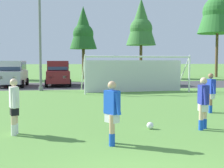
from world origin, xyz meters
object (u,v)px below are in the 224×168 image
at_px(player_winger_right, 210,93).
at_px(parked_car_slot_center_right, 114,72).
at_px(street_lamp, 43,37).
at_px(player_defender_far, 14,107).
at_px(parked_car_slot_left, 13,73).
at_px(player_trailing_back, 112,113).
at_px(parked_car_slot_right, 157,75).
at_px(soccer_ball, 150,126).
at_px(parked_car_slot_center, 96,72).
at_px(parked_car_slot_center_left, 58,73).
at_px(soccer_goal, 136,73).
at_px(player_striker_near, 203,103).

bearing_deg(player_winger_right, parked_car_slot_center_right, 95.00).
bearing_deg(street_lamp, player_defender_far, -89.66).
bearing_deg(parked_car_slot_left, player_trailing_back, -74.15).
height_order(player_winger_right, parked_car_slot_right, parked_car_slot_right).
xyz_separation_m(soccer_ball, player_defender_far, (-4.12, -0.13, 0.71)).
bearing_deg(parked_car_slot_center, soccer_ball, -90.71).
bearing_deg(parked_car_slot_right, player_defender_far, -118.87).
distance_m(player_trailing_back, parked_car_slot_center_left, 19.64).
bearing_deg(parked_car_slot_left, parked_car_slot_center_right, 10.20).
xyz_separation_m(player_defender_far, player_winger_right, (7.44, 2.79, 0.00)).
distance_m(player_winger_right, player_trailing_back, 6.44).
bearing_deg(parked_car_slot_right, parked_car_slot_center, 158.90).
distance_m(player_trailing_back, parked_car_slot_left, 20.06).
height_order(parked_car_slot_center_left, parked_car_slot_center, same).
height_order(player_trailing_back, parked_car_slot_left, parked_car_slot_left).
distance_m(soccer_goal, parked_car_slot_center_right, 7.68).
distance_m(parked_car_slot_center_right, street_lamp, 8.77).
xyz_separation_m(player_striker_near, parked_car_slot_left, (-8.57, 17.96, 0.29)).
height_order(parked_car_slot_center, parked_car_slot_center_right, same).
bearing_deg(player_striker_near, parked_car_slot_center_right, 89.26).
xyz_separation_m(soccer_goal, player_striker_near, (-0.59, -11.88, -0.47)).
height_order(soccer_goal, street_lamp, street_lamp).
bearing_deg(player_striker_near, parked_car_slot_center, 94.06).
distance_m(parked_car_slot_left, parked_car_slot_center, 7.34).
relative_size(player_trailing_back, parked_car_slot_right, 0.39).
distance_m(player_striker_near, street_lamp, 15.32).
xyz_separation_m(player_winger_right, parked_car_slot_left, (-10.27, 15.00, 0.29)).
xyz_separation_m(player_winger_right, parked_car_slot_center_left, (-6.57, 15.26, 0.29)).
bearing_deg(player_defender_far, parked_car_slot_center_right, 72.83).
xyz_separation_m(soccer_ball, parked_car_slot_center, (0.24, 19.15, 1.00)).
height_order(parked_car_slot_center, parked_car_slot_right, parked_car_slot_center).
height_order(player_defender_far, parked_car_slot_left, parked_car_slot_left).
height_order(soccer_ball, player_trailing_back, player_trailing_back).
height_order(parked_car_slot_left, parked_car_slot_center_right, same).
xyz_separation_m(player_trailing_back, parked_car_slot_center_right, (3.34, 20.88, 0.29)).
bearing_deg(soccer_ball, player_defender_far, -178.19).
relative_size(soccer_goal, player_striker_near, 4.61).
xyz_separation_m(soccer_goal, parked_car_slot_center, (-1.98, 7.57, -0.18)).
xyz_separation_m(player_striker_near, player_winger_right, (1.70, 2.96, 0.00)).
distance_m(soccer_goal, parked_car_slot_right, 6.44).
xyz_separation_m(player_trailing_back, parked_car_slot_center, (1.71, 20.78, 0.29)).
bearing_deg(parked_car_slot_center_right, player_defender_far, -107.17).
bearing_deg(player_trailing_back, parked_car_slot_left, 105.85).
distance_m(player_defender_far, parked_car_slot_center_left, 18.08).
height_order(soccer_goal, parked_car_slot_center, soccer_goal).
xyz_separation_m(parked_car_slot_center, parked_car_slot_center_right, (1.63, 0.10, 0.00)).
height_order(soccer_ball, player_winger_right, player_winger_right).
bearing_deg(parked_car_slot_center_left, player_trailing_back, -84.80).
xyz_separation_m(soccer_goal, player_trailing_back, (-3.69, -13.21, -0.47)).
relative_size(soccer_goal, parked_car_slot_left, 1.63).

